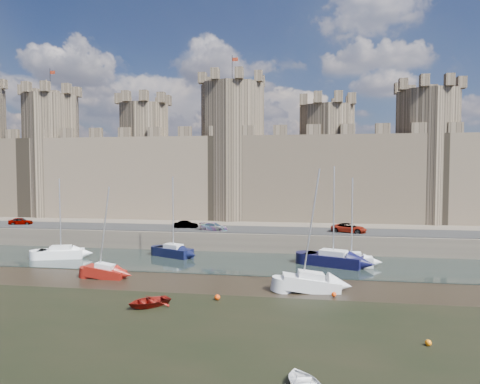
{
  "coord_description": "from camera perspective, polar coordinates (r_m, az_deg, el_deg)",
  "views": [
    {
      "loc": [
        14.86,
        -25.06,
        10.96
      ],
      "look_at": [
        7.45,
        22.0,
        8.46
      ],
      "focal_mm": 32.0,
      "sensor_mm": 36.0,
      "label": 1
    }
  ],
  "objects": [
    {
      "name": "car_3",
      "position": [
        59.04,
        14.32,
        -4.7
      ],
      "size": [
        5.05,
        3.38,
        1.29
      ],
      "primitive_type": "imported",
      "rotation": [
        0.0,
        0.0,
        1.28
      ],
      "color": "gray",
      "rests_on": "quay"
    },
    {
      "name": "sailboat_0",
      "position": [
        57.34,
        -22.77,
        -7.47
      ],
      "size": [
        5.6,
        3.58,
        9.78
      ],
      "rotation": [
        0.0,
        0.0,
        0.32
      ],
      "color": "white",
      "rests_on": "ground"
    },
    {
      "name": "sailboat_1",
      "position": [
        54.51,
        -8.88,
        -7.78
      ],
      "size": [
        5.37,
        3.79,
        10.03
      ],
      "rotation": [
        0.0,
        0.0,
        -0.41
      ],
      "color": "black",
      "rests_on": "ground"
    },
    {
      "name": "water_channel",
      "position": [
        52.41,
        -7.82,
        -9.05
      ],
      "size": [
        160.0,
        12.0,
        0.08
      ],
      "primitive_type": "cube",
      "color": "black",
      "rests_on": "ground"
    },
    {
      "name": "dinghy_4",
      "position": [
        36.03,
        -12.08,
        -14.16
      ],
      "size": [
        4.25,
        4.34,
        0.73
      ],
      "primitive_type": "imported",
      "rotation": [
        1.57,
        0.0,
        5.56
      ],
      "color": "maroon",
      "rests_on": "ground"
    },
    {
      "name": "car_1",
      "position": [
        62.07,
        -7.22,
        -4.34
      ],
      "size": [
        3.4,
        1.33,
        1.1
      ],
      "primitive_type": "imported",
      "rotation": [
        0.0,
        0.0,
        1.62
      ],
      "color": "gray",
      "rests_on": "quay"
    },
    {
      "name": "car_0",
      "position": [
        73.6,
        -27.2,
        -3.48
      ],
      "size": [
        3.61,
        2.35,
        1.14
      ],
      "primitive_type": "imported",
      "rotation": [
        0.0,
        0.0,
        1.9
      ],
      "color": "gray",
      "rests_on": "quay"
    },
    {
      "name": "sailboat_4",
      "position": [
        45.95,
        -17.55,
        -10.04
      ],
      "size": [
        4.02,
        1.64,
        9.31
      ],
      "rotation": [
        0.0,
        0.0,
        -0.02
      ],
      "color": "maroon",
      "rests_on": "ground"
    },
    {
      "name": "dinghy_2",
      "position": [
        23.5,
        8.58,
        -23.92
      ],
      "size": [
        3.17,
        3.74,
        0.66
      ],
      "primitive_type": "imported",
      "rotation": [
        1.57,
        0.0,
        3.47
      ],
      "color": "white",
      "rests_on": "ground"
    },
    {
      "name": "road",
      "position": [
        61.48,
        -5.14,
        -4.87
      ],
      "size": [
        160.0,
        7.0,
        0.1
      ],
      "primitive_type": "cube",
      "color": "black",
      "rests_on": "quay"
    },
    {
      "name": "quay",
      "position": [
        86.89,
        -0.96,
        -3.41
      ],
      "size": [
        160.0,
        60.0,
        2.5
      ],
      "primitive_type": "cube",
      "color": "#4C443A",
      "rests_on": "ground"
    },
    {
      "name": "buoy_5",
      "position": [
        30.5,
        23.81,
        -17.91
      ],
      "size": [
        0.4,
        0.4,
        0.4
      ],
      "primitive_type": "sphere",
      "color": "orange",
      "rests_on": "ground"
    },
    {
      "name": "sailboat_3",
      "position": [
        50.06,
        12.32,
        -8.71
      ],
      "size": [
        6.9,
        4.61,
        11.27
      ],
      "rotation": [
        0.0,
        0.0,
        -0.36
      ],
      "color": "black",
      "rests_on": "ground"
    },
    {
      "name": "sailboat_2",
      "position": [
        50.44,
        14.64,
        -8.71
      ],
      "size": [
        4.69,
        1.96,
        10.0
      ],
      "rotation": [
        0.0,
        0.0,
        -0.03
      ],
      "color": "silver",
      "rests_on": "ground"
    },
    {
      "name": "sailboat_5",
      "position": [
        39.82,
        9.42,
        -11.84
      ],
      "size": [
        5.37,
        2.67,
        11.11
      ],
      "rotation": [
        0.0,
        0.0,
        0.13
      ],
      "color": "silver",
      "rests_on": "ground"
    },
    {
      "name": "buoy_3",
      "position": [
        38.66,
        12.41,
        -13.2
      ],
      "size": [
        0.43,
        0.43,
        0.43
      ],
      "primitive_type": "sphere",
      "color": "#E13C0A",
      "rests_on": "ground"
    },
    {
      "name": "castle",
      "position": [
        74.69,
        -3.03,
        3.55
      ],
      "size": [
        108.5,
        11.0,
        29.0
      ],
      "color": "#42382B",
      "rests_on": "quay"
    },
    {
      "name": "ground",
      "position": [
        31.13,
        -21.33,
        -17.82
      ],
      "size": [
        160.0,
        160.0,
        0.0
      ],
      "primitive_type": "plane",
      "color": "black",
      "rests_on": "ground"
    },
    {
      "name": "car_2",
      "position": [
        59.38,
        -3.5,
        -4.65
      ],
      "size": [
        4.08,
        2.2,
        1.12
      ],
      "primitive_type": "imported",
      "rotation": [
        0.0,
        0.0,
        1.4
      ],
      "color": "gray",
      "rests_on": "quay"
    },
    {
      "name": "buoy_1",
      "position": [
        36.96,
        -3.05,
        -13.85
      ],
      "size": [
        0.49,
        0.49,
        0.49
      ],
      "primitive_type": "sphere",
      "color": "#E13C0A",
      "rests_on": "ground"
    }
  ]
}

